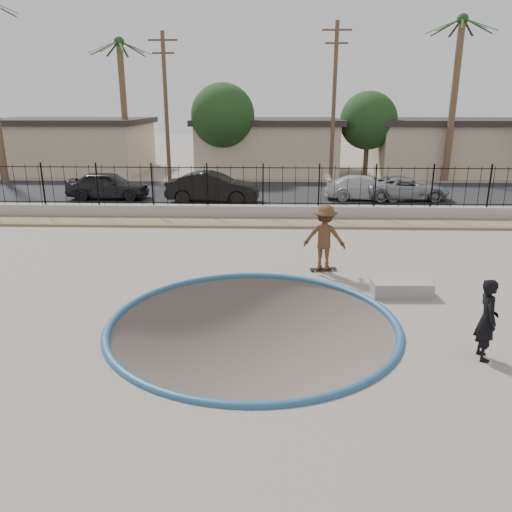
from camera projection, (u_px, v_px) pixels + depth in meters
The scene contains 24 objects.
ground at pixel (263, 232), 24.70m from camera, with size 120.00×120.00×2.20m, color gray.
bowl_pit at pixel (253, 324), 11.97m from camera, with size 6.84×6.84×1.80m, color #463D35, non-canonical shape.
coping_ring at pixel (253, 324), 11.97m from camera, with size 7.04×7.04×0.20m, color #245277.
rock_strip at pixel (262, 223), 21.69m from camera, with size 42.00×1.60×0.11m, color #8D7B5C.
retaining_wall at pixel (263, 212), 22.66m from camera, with size 42.00×0.45×0.60m, color #A1978E.
fence at pixel (263, 186), 22.31m from camera, with size 40.00×0.04×1.80m.
street at pixel (265, 193), 29.14m from camera, with size 90.00×8.00×0.04m, color black.
house_west at pixel (71, 144), 38.12m from camera, with size 11.60×8.60×3.90m.
house_center at pixel (267, 145), 37.63m from camera, with size 10.60×8.60×3.90m.
house_east at pixel (455, 146), 37.18m from camera, with size 12.60×8.60×3.90m.
palm_mid at pixel (122, 77), 34.18m from camera, with size 2.30×2.30×9.30m.
palm_right at pixel (458, 65), 31.37m from camera, with size 2.30×2.30×10.30m.
utility_pole_left at pixel (166, 109), 29.86m from camera, with size 1.70×0.24×9.00m.
utility_pole_mid at pixel (334, 104), 29.46m from camera, with size 1.70×0.24×9.50m.
street_tree_left at pixel (223, 116), 33.74m from camera, with size 4.32×4.32×6.36m.
street_tree_mid at pixel (368, 121), 34.47m from camera, with size 3.96×3.96×5.83m.
skater at pixel (324, 240), 15.42m from camera, with size 1.30×0.75×2.01m, color brown.
skateboard at pixel (323, 269), 15.70m from camera, with size 0.87×0.36×0.07m.
videographer at pixel (487, 320), 10.12m from camera, with size 0.63×0.41×1.73m, color black.
concrete_ledge at pixel (401, 288), 13.68m from camera, with size 1.60×0.70×0.40m, color gray.
car_a at pixel (108, 185), 26.98m from camera, with size 1.75×4.35×1.48m, color black.
car_b at pixel (213, 187), 25.99m from camera, with size 1.66×4.76×1.57m, color black.
car_c at pixel (365, 188), 26.87m from camera, with size 1.77×4.34×1.26m, color silver.
car_d at pixel (406, 188), 26.80m from camera, with size 2.07×4.49×1.25m, color #92949A.
Camera 1 is at (0.44, -11.94, 5.09)m, focal length 35.00 mm.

